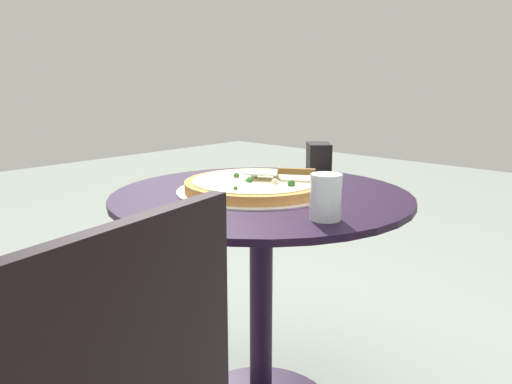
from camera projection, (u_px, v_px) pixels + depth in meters
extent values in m
cylinder|color=black|center=(261.00, 196.00, 1.51)|extent=(0.87, 0.87, 0.02)
cylinder|color=black|center=(261.00, 307.00, 1.59)|extent=(0.07, 0.07, 0.68)
cylinder|color=silver|center=(256.00, 190.00, 1.54)|extent=(0.47, 0.47, 0.00)
cylinder|color=#D28C44|center=(256.00, 185.00, 1.54)|extent=(0.42, 0.42, 0.03)
cylinder|color=beige|center=(256.00, 180.00, 1.53)|extent=(0.38, 0.38, 0.00)
sphere|color=silver|center=(275.00, 182.00, 1.48)|extent=(0.02, 0.02, 0.02)
sphere|color=#316930|center=(291.00, 184.00, 1.45)|extent=(0.02, 0.02, 0.02)
sphere|color=#326D22|center=(236.00, 188.00, 1.40)|extent=(0.01, 0.01, 0.01)
sphere|color=#307634|center=(249.00, 180.00, 1.50)|extent=(0.02, 0.02, 0.02)
sphere|color=#236B1F|center=(262.00, 175.00, 1.60)|extent=(0.01, 0.01, 0.01)
sphere|color=beige|center=(276.00, 176.00, 1.56)|extent=(0.02, 0.02, 0.02)
sphere|color=#35752B|center=(237.00, 176.00, 1.57)|extent=(0.02, 0.02, 0.02)
sphere|color=#EEE4CC|center=(254.00, 174.00, 1.60)|extent=(0.02, 0.02, 0.02)
sphere|color=silver|center=(254.00, 176.00, 1.56)|extent=(0.02, 0.02, 0.02)
cube|color=silver|center=(261.00, 172.00, 1.54)|extent=(0.13, 0.12, 0.00)
cube|color=brown|center=(296.00, 171.00, 1.52)|extent=(0.10, 0.07, 0.02)
cylinder|color=silver|center=(326.00, 197.00, 1.22)|extent=(0.08, 0.08, 0.11)
cube|color=black|center=(319.00, 160.00, 1.74)|extent=(0.13, 0.13, 0.11)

